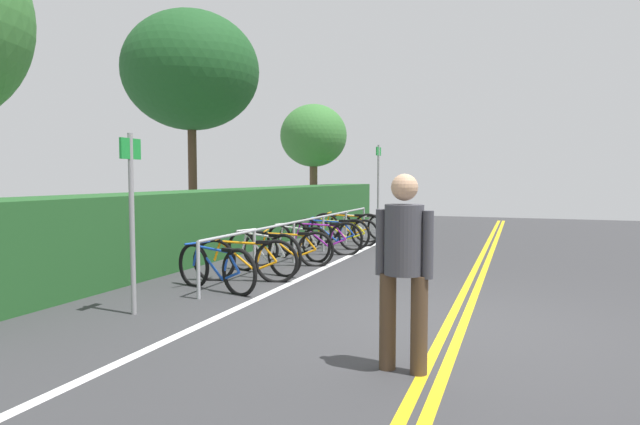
{
  "coord_description": "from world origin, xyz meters",
  "views": [
    {
      "loc": [
        -5.97,
        -0.64,
        1.62
      ],
      "look_at": [
        3.63,
        2.9,
        0.94
      ],
      "focal_mm": 30.57,
      "sensor_mm": 36.0,
      "label": 1
    }
  ],
  "objects_px": {
    "tree_far_right": "(314,136)",
    "bicycle_6": "(330,234)",
    "bicycle_9": "(360,226)",
    "bicycle_3": "(288,249)",
    "bicycle_1": "(245,260)",
    "bicycle_8": "(347,227)",
    "sign_post_far": "(378,181)",
    "bicycle_0": "(216,268)",
    "sign_post_near": "(132,205)",
    "tree_mid": "(191,71)",
    "pedestrian": "(404,259)",
    "bicycle_4": "(298,242)",
    "bike_rack": "(310,227)",
    "bicycle_7": "(341,232)",
    "bicycle_5": "(321,238)",
    "bicycle_2": "(263,252)"
  },
  "relations": [
    {
      "from": "bike_rack",
      "to": "bicycle_2",
      "type": "height_order",
      "value": "bike_rack"
    },
    {
      "from": "tree_mid",
      "to": "tree_far_right",
      "type": "xyz_separation_m",
      "value": [
        6.21,
        -0.93,
        -1.22
      ]
    },
    {
      "from": "bicycle_7",
      "to": "tree_far_right",
      "type": "distance_m",
      "value": 7.34
    },
    {
      "from": "bicycle_1",
      "to": "bicycle_3",
      "type": "height_order",
      "value": "bicycle_1"
    },
    {
      "from": "bicycle_0",
      "to": "bicycle_9",
      "type": "distance_m",
      "value": 7.03
    },
    {
      "from": "bike_rack",
      "to": "tree_mid",
      "type": "bearing_deg",
      "value": 65.45
    },
    {
      "from": "bicycle_0",
      "to": "tree_far_right",
      "type": "relative_size",
      "value": 0.38
    },
    {
      "from": "bicycle_3",
      "to": "bicycle_4",
      "type": "height_order",
      "value": "bicycle_4"
    },
    {
      "from": "sign_post_near",
      "to": "sign_post_far",
      "type": "relative_size",
      "value": 0.84
    },
    {
      "from": "bicycle_9",
      "to": "sign_post_far",
      "type": "distance_m",
      "value": 1.83
    },
    {
      "from": "bicycle_7",
      "to": "pedestrian",
      "type": "distance_m",
      "value": 8.24
    },
    {
      "from": "bike_rack",
      "to": "pedestrian",
      "type": "xyz_separation_m",
      "value": [
        -5.75,
        -3.08,
        0.34
      ]
    },
    {
      "from": "bicycle_1",
      "to": "bicycle_5",
      "type": "distance_m",
      "value": 3.09
    },
    {
      "from": "bicycle_1",
      "to": "sign_post_far",
      "type": "bearing_deg",
      "value": -1.13
    },
    {
      "from": "bicycle_8",
      "to": "pedestrian",
      "type": "xyz_separation_m",
      "value": [
        -8.44,
        -3.14,
        0.58
      ]
    },
    {
      "from": "sign_post_far",
      "to": "pedestrian",
      "type": "bearing_deg",
      "value": -164.77
    },
    {
      "from": "bicycle_7",
      "to": "tree_far_right",
      "type": "relative_size",
      "value": 0.42
    },
    {
      "from": "bicycle_9",
      "to": "bicycle_3",
      "type": "bearing_deg",
      "value": -179.8
    },
    {
      "from": "bicycle_4",
      "to": "sign_post_far",
      "type": "distance_m",
      "value": 5.48
    },
    {
      "from": "tree_mid",
      "to": "tree_far_right",
      "type": "height_order",
      "value": "tree_mid"
    },
    {
      "from": "bicycle_1",
      "to": "sign_post_far",
      "type": "relative_size",
      "value": 0.65
    },
    {
      "from": "bicycle_1",
      "to": "tree_far_right",
      "type": "distance_m",
      "value": 11.47
    },
    {
      "from": "bicycle_3",
      "to": "tree_far_right",
      "type": "xyz_separation_m",
      "value": [
        9.18,
        3.02,
        2.72
      ]
    },
    {
      "from": "sign_post_far",
      "to": "sign_post_near",
      "type": "bearing_deg",
      "value": 177.5
    },
    {
      "from": "bike_rack",
      "to": "bicycle_4",
      "type": "bearing_deg",
      "value": 166.02
    },
    {
      "from": "bicycle_0",
      "to": "pedestrian",
      "type": "bearing_deg",
      "value": -125.79
    },
    {
      "from": "tree_mid",
      "to": "bicycle_3",
      "type": "bearing_deg",
      "value": -126.89
    },
    {
      "from": "bicycle_0",
      "to": "bicycle_3",
      "type": "bearing_deg",
      "value": -3.12
    },
    {
      "from": "bicycle_1",
      "to": "bicycle_6",
      "type": "height_order",
      "value": "bicycle_6"
    },
    {
      "from": "bicycle_2",
      "to": "tree_mid",
      "type": "distance_m",
      "value": 6.66
    },
    {
      "from": "sign_post_far",
      "to": "bicycle_6",
      "type": "bearing_deg",
      "value": 177.83
    },
    {
      "from": "bicycle_4",
      "to": "tree_far_right",
      "type": "xyz_separation_m",
      "value": [
        8.38,
        2.87,
        2.7
      ]
    },
    {
      "from": "tree_far_right",
      "to": "sign_post_far",
      "type": "bearing_deg",
      "value": -134.05
    },
    {
      "from": "bicycle_6",
      "to": "bike_rack",
      "type": "bearing_deg",
      "value": 179.03
    },
    {
      "from": "bike_rack",
      "to": "bicycle_4",
      "type": "distance_m",
      "value": 0.48
    },
    {
      "from": "pedestrian",
      "to": "sign_post_near",
      "type": "bearing_deg",
      "value": 77.09
    },
    {
      "from": "bicycle_3",
      "to": "bicycle_8",
      "type": "distance_m",
      "value": 3.87
    },
    {
      "from": "bicycle_1",
      "to": "bicycle_4",
      "type": "relative_size",
      "value": 1.04
    },
    {
      "from": "bike_rack",
      "to": "bicycle_7",
      "type": "height_order",
      "value": "bike_rack"
    },
    {
      "from": "sign_post_near",
      "to": "tree_mid",
      "type": "relative_size",
      "value": 0.37
    },
    {
      "from": "bicycle_3",
      "to": "bicycle_7",
      "type": "xyz_separation_m",
      "value": [
        3.08,
        -0.01,
        -0.0
      ]
    },
    {
      "from": "bike_rack",
      "to": "sign_post_near",
      "type": "bearing_deg",
      "value": 176.87
    },
    {
      "from": "bicycle_6",
      "to": "tree_far_right",
      "type": "height_order",
      "value": "tree_far_right"
    },
    {
      "from": "bicycle_1",
      "to": "bicycle_3",
      "type": "xyz_separation_m",
      "value": [
        1.56,
        -0.04,
        -0.01
      ]
    },
    {
      "from": "bicycle_5",
      "to": "tree_far_right",
      "type": "bearing_deg",
      "value": 21.95
    },
    {
      "from": "bicycle_3",
      "to": "sign_post_near",
      "type": "relative_size",
      "value": 0.76
    },
    {
      "from": "tree_far_right",
      "to": "bicycle_6",
      "type": "bearing_deg",
      "value": -156.2
    },
    {
      "from": "tree_mid",
      "to": "tree_far_right",
      "type": "bearing_deg",
      "value": -8.5
    },
    {
      "from": "bicycle_5",
      "to": "tree_mid",
      "type": "xyz_separation_m",
      "value": [
        1.44,
        4.01,
        3.92
      ]
    },
    {
      "from": "sign_post_near",
      "to": "bicycle_1",
      "type": "bearing_deg",
      "value": -7.21
    }
  ]
}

